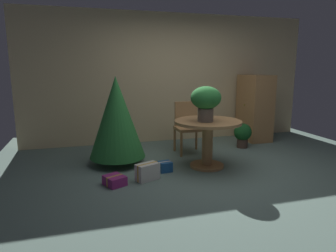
{
  "coord_description": "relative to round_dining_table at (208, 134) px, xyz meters",
  "views": [
    {
      "loc": [
        -1.81,
        -3.84,
        1.53
      ],
      "look_at": [
        -0.66,
        0.13,
        0.72
      ],
      "focal_mm": 32.14,
      "sensor_mm": 36.0,
      "label": 1
    }
  ],
  "objects": [
    {
      "name": "back_wall_panel",
      "position": [
        -0.02,
        1.89,
        0.78
      ],
      "size": [
        6.0,
        0.1,
        2.6
      ],
      "primitive_type": "cube",
      "color": "beige",
      "rests_on": "ground_plane"
    },
    {
      "name": "gift_box_blue",
      "position": [
        -0.68,
        -0.02,
        -0.45
      ],
      "size": [
        0.2,
        0.19,
        0.15
      ],
      "color": "#1E569E",
      "rests_on": "ground_plane"
    },
    {
      "name": "holiday_tree",
      "position": [
        -1.32,
        0.53,
        0.24
      ],
      "size": [
        0.88,
        0.88,
        1.4
      ],
      "color": "brown",
      "rests_on": "ground_plane"
    },
    {
      "name": "round_dining_table",
      "position": [
        0.0,
        0.0,
        0.0
      ],
      "size": [
        1.02,
        1.02,
        0.73
      ],
      "color": "#B27F4C",
      "rests_on": "ground_plane"
    },
    {
      "name": "flower_vase",
      "position": [
        -0.07,
        -0.07,
        0.53
      ],
      "size": [
        0.45,
        0.45,
        0.52
      ],
      "color": "#665B51",
      "rests_on": "round_dining_table"
    },
    {
      "name": "potted_plant",
      "position": [
        1.12,
        0.87,
        -0.26
      ],
      "size": [
        0.34,
        0.34,
        0.47
      ],
      "color": "#4C382D",
      "rests_on": "ground_plane"
    },
    {
      "name": "wooden_chair_far",
      "position": [
        0.0,
        0.89,
        -0.01
      ],
      "size": [
        0.47,
        0.43,
        0.92
      ],
      "color": "#B27F4C",
      "rests_on": "ground_plane"
    },
    {
      "name": "wooden_cabinet",
      "position": [
        1.68,
        1.4,
        0.16
      ],
      "size": [
        0.51,
        0.74,
        1.37
      ],
      "color": "#B27F4C",
      "rests_on": "ground_plane"
    },
    {
      "name": "ground_plane",
      "position": [
        -0.02,
        -0.31,
        -0.52
      ],
      "size": [
        6.6,
        6.6,
        0.0
      ],
      "primitive_type": "plane",
      "color": "slate"
    },
    {
      "name": "gift_box_purple",
      "position": [
        -1.47,
        -0.35,
        -0.46
      ],
      "size": [
        0.32,
        0.34,
        0.13
      ],
      "color": "#9E287A",
      "rests_on": "ground_plane"
    },
    {
      "name": "gift_box_cream",
      "position": [
        -1.01,
        -0.29,
        -0.41
      ],
      "size": [
        0.36,
        0.27,
        0.24
      ],
      "color": "silver",
      "rests_on": "ground_plane"
    }
  ]
}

